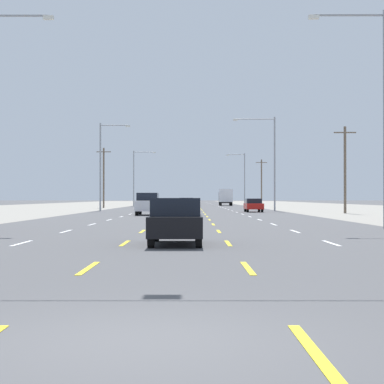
{
  "coord_description": "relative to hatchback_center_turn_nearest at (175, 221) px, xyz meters",
  "views": [
    {
      "loc": [
        0.53,
        -6.78,
        1.55
      ],
      "look_at": [
        0.67,
        61.61,
        2.17
      ],
      "focal_mm": 58.78,
      "sensor_mm": 36.0,
      "label": 1
    }
  ],
  "objects": [
    {
      "name": "ground_plane",
      "position": [
        0.01,
        52.03,
        -0.78
      ],
      "size": [
        572.0,
        572.0,
        0.0
      ],
      "primitive_type": "plane",
      "color": "#4C4C4F"
    },
    {
      "name": "lane_markings",
      "position": [
        0.01,
        90.53,
        -0.78
      ],
      "size": [
        10.64,
        227.6,
        0.01
      ],
      "color": "white",
      "rests_on": "ground"
    },
    {
      "name": "signal_span_wire",
      "position": [
        -0.25,
        -5.69,
        4.37
      ],
      "size": [
        25.33,
        0.53,
        9.0
      ],
      "color": "brown",
      "rests_on": "ground"
    },
    {
      "name": "hatchback_center_turn_nearest",
      "position": [
        0.0,
        0.0,
        0.0
      ],
      "size": [
        1.72,
        3.9,
        1.54
      ],
      "color": "black",
      "rests_on": "ground"
    },
    {
      "name": "suv_inner_left_near",
      "position": [
        -3.41,
        35.25,
        0.24
      ],
      "size": [
        1.98,
        4.9,
        1.98
      ],
      "color": "silver",
      "rests_on": "ground"
    },
    {
      "name": "sedan_far_right_mid",
      "position": [
        7.21,
        47.32,
        -0.03
      ],
      "size": [
        1.8,
        4.5,
        1.46
      ],
      "color": "red",
      "rests_on": "ground"
    },
    {
      "name": "hatchback_center_turn_midfar",
      "position": [
        -0.12,
        52.48,
        0.0
      ],
      "size": [
        1.72,
        3.9,
        1.54
      ],
      "color": "#4C196B",
      "rests_on": "ground"
    },
    {
      "name": "hatchback_far_left_far",
      "position": [
        -6.93,
        100.68,
        0.0
      ],
      "size": [
        1.72,
        3.9,
        1.54
      ],
      "color": "#B28C33",
      "rests_on": "ground"
    },
    {
      "name": "box_truck_far_right_farther",
      "position": [
        7.13,
        102.34,
        1.05
      ],
      "size": [
        2.4,
        7.2,
        3.23
      ],
      "color": "black",
      "rests_on": "ground"
    },
    {
      "name": "streetlight_right_row_0",
      "position": [
        9.81,
        10.47,
        5.44
      ],
      "size": [
        3.91,
        0.26,
        10.92
      ],
      "color": "gray",
      "rests_on": "ground"
    },
    {
      "name": "streetlight_left_row_1",
      "position": [
        -9.83,
        52.22,
        5.04
      ],
      "size": [
        3.55,
        0.26,
        10.24
      ],
      "color": "gray",
      "rests_on": "ground"
    },
    {
      "name": "streetlight_right_row_1",
      "position": [
        9.66,
        52.22,
        5.59
      ],
      "size": [
        4.96,
        0.26,
        10.97
      ],
      "color": "gray",
      "rests_on": "ground"
    },
    {
      "name": "streetlight_left_row_2",
      "position": [
        -9.74,
        93.96,
        5.08
      ],
      "size": [
        4.13,
        0.26,
        10.16
      ],
      "color": "gray",
      "rests_on": "ground"
    },
    {
      "name": "streetlight_right_row_2",
      "position": [
        9.84,
        93.96,
        4.76
      ],
      "size": [
        3.45,
        0.26,
        9.7
      ],
      "color": "gray",
      "rests_on": "ground"
    },
    {
      "name": "utility_pole_right_row_1",
      "position": [
        15.72,
        41.48,
        3.72
      ],
      "size": [
        2.2,
        0.26,
        8.62
      ],
      "color": "brown",
      "rests_on": "ground"
    },
    {
      "name": "utility_pole_left_row_2",
      "position": [
        -12.94,
        74.82,
        3.98
      ],
      "size": [
        2.2,
        0.26,
        9.14
      ],
      "color": "brown",
      "rests_on": "ground"
    },
    {
      "name": "utility_pole_right_row_3",
      "position": [
        14.24,
        102.97,
        3.96
      ],
      "size": [
        2.2,
        0.26,
        9.1
      ],
      "color": "brown",
      "rests_on": "ground"
    }
  ]
}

